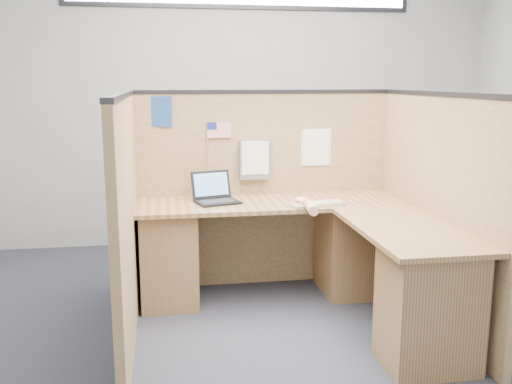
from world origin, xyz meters
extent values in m
plane|color=#21232F|center=(0.00, 0.00, 0.00)|extent=(5.00, 5.00, 0.00)
plane|color=#949798|center=(0.00, 2.25, 1.40)|extent=(5.00, 0.00, 5.00)
cube|color=brown|center=(0.00, 1.00, 0.75)|extent=(2.05, 0.05, 1.50)
cube|color=#232328|center=(0.00, 1.00, 1.51)|extent=(2.05, 0.06, 0.03)
cube|color=brown|center=(-1.00, 0.10, 0.75)|extent=(0.05, 1.80, 1.50)
cube|color=#232328|center=(-1.00, 0.10, 1.51)|extent=(0.06, 1.80, 0.03)
cube|color=brown|center=(1.00, 0.10, 0.75)|extent=(0.05, 1.80, 1.50)
cube|color=#232328|center=(1.00, 0.10, 1.51)|extent=(0.06, 1.80, 0.03)
cube|color=brown|center=(0.00, 0.68, 0.71)|extent=(1.95, 0.60, 0.03)
cube|color=brown|center=(0.68, -0.20, 0.71)|extent=(0.60, 1.15, 0.03)
cube|color=brown|center=(-0.75, 0.68, 0.35)|extent=(0.40, 0.50, 0.70)
cube|color=brown|center=(0.60, 0.68, 0.35)|extent=(0.40, 0.50, 0.70)
cube|color=brown|center=(0.68, -0.52, 0.35)|extent=(0.50, 0.40, 0.70)
cube|color=black|center=(-0.39, 0.68, 0.74)|extent=(0.34, 0.29, 0.02)
cube|color=black|center=(-0.39, 0.81, 0.84)|extent=(0.30, 0.14, 0.20)
cube|color=#406A94|center=(-0.39, 0.80, 0.84)|extent=(0.26, 0.11, 0.16)
cube|color=gray|center=(0.29, 0.48, 0.74)|extent=(0.41, 0.21, 0.02)
cube|color=silver|center=(0.29, 0.48, 0.75)|extent=(0.37, 0.18, 0.01)
ellipsoid|color=silver|center=(0.18, 0.48, 0.75)|extent=(0.11, 0.08, 0.04)
ellipsoid|color=tan|center=(0.18, 0.47, 0.78)|extent=(0.08, 0.11, 0.05)
cylinder|color=tan|center=(0.19, 0.42, 0.76)|extent=(0.06, 0.05, 0.06)
cylinder|color=tan|center=(0.20, 0.29, 0.76)|extent=(0.09, 0.25, 0.08)
cube|color=navy|center=(-0.78, 0.97, 1.37)|extent=(0.17, 0.02, 0.22)
cylinder|color=olive|center=(-0.44, 0.96, 1.13)|extent=(0.01, 0.01, 0.32)
cube|color=red|center=(-0.35, 0.96, 1.23)|extent=(0.18, 0.00, 0.12)
cube|color=navy|center=(-0.40, 0.95, 1.26)|extent=(0.07, 0.00, 0.05)
cube|color=slate|center=(-0.08, 0.94, 1.00)|extent=(0.24, 0.05, 0.30)
cube|color=white|center=(-0.08, 0.92, 1.02)|extent=(0.21, 0.01, 0.25)
cube|color=white|center=(0.40, 0.97, 1.08)|extent=(0.22, 0.01, 0.28)
cube|color=white|center=(0.42, 0.97, 1.08)|extent=(0.22, 0.01, 0.29)
camera|label=1|loc=(-0.77, -3.33, 1.60)|focal=40.00mm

